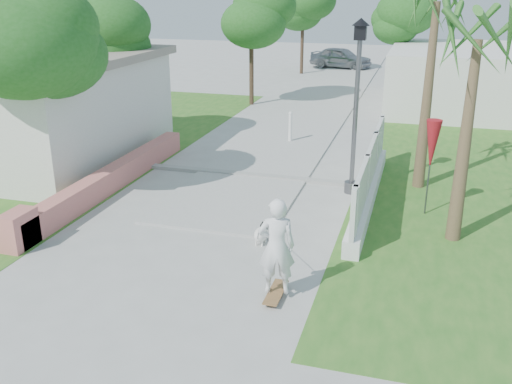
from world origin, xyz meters
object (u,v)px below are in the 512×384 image
(street_lamp, at_px, (356,102))
(parked_car, at_px, (341,58))
(skateboarder, at_px, (267,233))
(dog, at_px, (262,233))
(patio_umbrella, at_px, (432,146))
(bollard, at_px, (290,126))

(street_lamp, distance_m, parked_car, 23.85)
(skateboarder, distance_m, dog, 1.45)
(patio_umbrella, bearing_deg, street_lamp, 152.24)
(street_lamp, relative_size, dog, 6.99)
(bollard, relative_size, skateboarder, 0.40)
(bollard, bearing_deg, parked_car, 93.11)
(dog, xyz_separation_m, parked_car, (-2.31, 27.17, 0.44))
(dog, bearing_deg, bollard, 102.50)
(skateboarder, relative_size, parked_car, 0.68)
(patio_umbrella, relative_size, parked_car, 0.58)
(skateboarder, bearing_deg, parked_car, -100.38)
(bollard, bearing_deg, dog, -81.11)
(street_lamp, xyz_separation_m, patio_umbrella, (1.90, -1.00, -0.74))
(skateboarder, height_order, parked_car, skateboarder)
(bollard, relative_size, parked_car, 0.27)
(street_lamp, relative_size, parked_car, 1.12)
(skateboarder, height_order, dog, skateboarder)
(skateboarder, relative_size, dog, 4.29)
(bollard, height_order, dog, bollard)
(patio_umbrella, height_order, skateboarder, patio_umbrella)
(street_lamp, xyz_separation_m, parked_car, (-3.73, 23.49, -1.75))
(patio_umbrella, height_order, parked_car, patio_umbrella)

